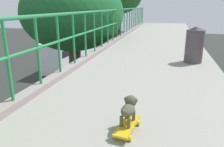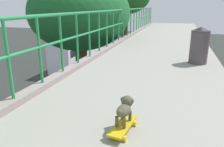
# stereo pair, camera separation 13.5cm
# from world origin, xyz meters

# --- Properties ---
(car_yellow_cab_fifth) EXTENTS (1.96, 4.30, 1.46)m
(car_yellow_cab_fifth) POSITION_xyz_m (-5.21, 11.29, 0.65)
(car_yellow_cab_fifth) COLOR gold
(car_yellow_cab_fifth) RESTS_ON ground
(city_bus) EXTENTS (2.54, 10.56, 3.35)m
(city_bus) POSITION_xyz_m (-9.11, 22.85, 1.89)
(city_bus) COLOR white
(city_bus) RESTS_ON ground
(roadside_tree_mid) EXTENTS (4.19, 4.19, 8.07)m
(roadside_tree_mid) POSITION_xyz_m (-2.22, 8.12, 6.44)
(roadside_tree_mid) COLOR #513E20
(roadside_tree_mid) RESTS_ON ground
(toy_skateboard) EXTENTS (0.25, 0.51, 0.08)m
(toy_skateboard) POSITION_xyz_m (1.32, 1.47, 5.62)
(toy_skateboard) COLOR gold
(toy_skateboard) RESTS_ON overpass_deck
(small_dog) EXTENTS (0.17, 0.35, 0.28)m
(small_dog) POSITION_xyz_m (1.32, 1.54, 5.81)
(small_dog) COLOR #504E39
(small_dog) RESTS_ON toy_skateboard
(litter_bin) EXTENTS (0.42, 0.42, 0.84)m
(litter_bin) POSITION_xyz_m (2.27, 4.82, 5.99)
(litter_bin) COLOR #4F4247
(litter_bin) RESTS_ON overpass_deck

